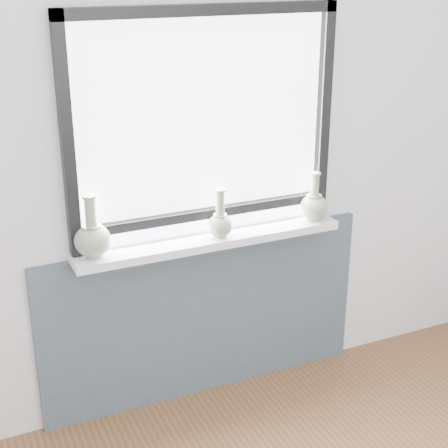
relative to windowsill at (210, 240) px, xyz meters
name	(u,v)px	position (x,y,z in m)	size (l,w,h in m)	color
back_wall	(201,149)	(0.00, 0.10, 0.42)	(3.60, 0.02, 2.60)	silver
apron_panel	(205,317)	(0.00, 0.07, -0.45)	(1.70, 0.03, 0.86)	#464F5D
windowsill	(210,240)	(0.00, 0.00, 0.00)	(1.32, 0.18, 0.04)	silver
window	(204,121)	(0.00, 0.06, 0.56)	(1.30, 0.06, 1.05)	black
vase_a	(92,237)	(-0.56, 0.00, 0.11)	(0.16, 0.16, 0.28)	gray
vase_b	(220,222)	(0.04, -0.02, 0.09)	(0.12, 0.12, 0.24)	gray
vase_c	(314,205)	(0.56, -0.01, 0.10)	(0.14, 0.14, 0.25)	gray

